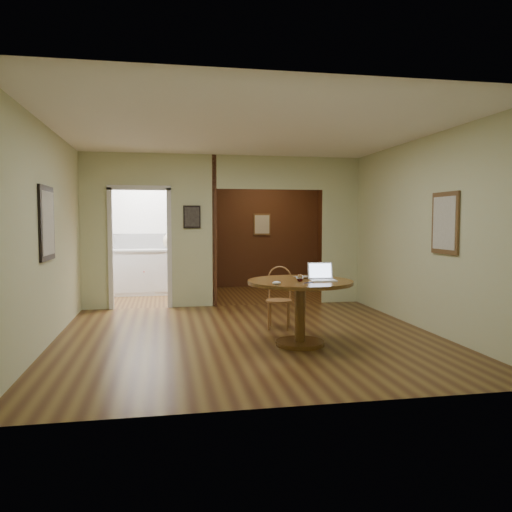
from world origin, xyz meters
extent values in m
plane|color=#432613|center=(0.00, 0.00, 0.00)|extent=(5.00, 5.00, 0.00)
plane|color=white|center=(0.00, 0.00, 2.70)|extent=(5.00, 5.00, 0.00)
plane|color=beige|center=(0.00, -2.50, 1.35)|extent=(5.00, 0.00, 5.00)
plane|color=beige|center=(-2.50, 0.00, 1.35)|extent=(0.00, 5.00, 5.00)
plane|color=beige|center=(2.50, 0.00, 1.35)|extent=(0.00, 5.00, 5.00)
cube|color=beige|center=(-2.25, 2.50, 1.35)|extent=(0.50, 2.70, 0.04)
cube|color=beige|center=(-0.60, 2.50, 1.35)|extent=(0.80, 2.70, 0.04)
cube|color=beige|center=(2.15, 2.50, 1.35)|extent=(0.70, 2.70, 0.04)
plane|color=white|center=(-1.35, 4.50, 1.35)|extent=(2.70, 0.00, 2.70)
plane|color=#3A1A10|center=(1.15, 5.00, 1.35)|extent=(2.70, 0.00, 2.70)
cube|color=#3A1A10|center=(-0.20, 3.75, 1.35)|extent=(0.08, 2.50, 2.70)
cube|color=black|center=(-2.48, 0.00, 1.50)|extent=(0.03, 0.70, 0.90)
cube|color=brown|center=(2.48, -0.50, 1.50)|extent=(0.03, 0.60, 0.80)
cube|color=black|center=(-0.60, 2.48, 1.60)|extent=(0.30, 0.03, 0.40)
cube|color=silver|center=(1.15, 4.98, 1.45)|extent=(0.40, 0.03, 0.50)
cube|color=white|center=(-1.35, 4.49, 1.10)|extent=(2.00, 0.02, 0.32)
cylinder|color=brown|center=(0.54, -0.54, 0.03)|extent=(0.60, 0.60, 0.05)
cylinder|color=brown|center=(0.54, -0.54, 0.40)|extent=(0.13, 0.13, 0.70)
cylinder|color=brown|center=(0.54, -0.54, 0.78)|extent=(1.29, 1.29, 0.04)
cylinder|color=#935C34|center=(0.50, 0.44, 0.40)|extent=(0.47, 0.47, 0.03)
cylinder|color=#935C34|center=(0.34, 0.35, 0.20)|extent=(0.02, 0.02, 0.40)
cylinder|color=#935C34|center=(0.59, 0.27, 0.20)|extent=(0.02, 0.02, 0.40)
cylinder|color=#935C34|center=(0.42, 0.61, 0.20)|extent=(0.02, 0.02, 0.40)
cylinder|color=#935C34|center=(0.67, 0.53, 0.20)|extent=(0.02, 0.02, 0.40)
cylinder|color=#935C34|center=(0.40, 0.61, 0.57)|extent=(0.02, 0.02, 0.32)
cylinder|color=#935C34|center=(0.69, 0.52, 0.57)|extent=(0.02, 0.02, 0.32)
torus|color=#935C34|center=(0.55, 0.57, 0.71)|extent=(0.33, 0.13, 0.34)
cube|color=white|center=(0.79, -0.66, 0.81)|extent=(0.32, 0.24, 0.01)
cube|color=silver|center=(0.79, -0.69, 0.82)|extent=(0.27, 0.13, 0.00)
cube|color=white|center=(0.79, -0.53, 0.92)|extent=(0.31, 0.08, 0.20)
cube|color=#97A3C0|center=(0.79, -0.54, 0.92)|extent=(0.27, 0.06, 0.17)
imported|color=#B8B8BD|center=(0.71, -0.38, 0.82)|extent=(0.39, 0.32, 0.03)
ellipsoid|color=white|center=(0.16, -0.90, 0.82)|extent=(0.10, 0.06, 0.04)
cylinder|color=navy|center=(0.57, -0.81, 0.81)|extent=(0.12, 0.05, 0.01)
cube|color=white|center=(-1.35, 4.20, 0.45)|extent=(2.00, 0.55, 0.90)
cube|color=silver|center=(-1.35, 4.20, 0.92)|extent=(2.06, 0.60, 0.04)
sphere|color=#B20C0C|center=(-1.50, 3.91, 0.50)|extent=(0.03, 0.03, 0.03)
sphere|color=#B20C0C|center=(-0.50, 3.91, 0.50)|extent=(0.03, 0.03, 0.03)
ellipsoid|color=tan|center=(-0.95, 4.20, 1.11)|extent=(0.39, 0.36, 0.34)
camera|label=1|loc=(-1.09, -6.39, 1.52)|focal=35.00mm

